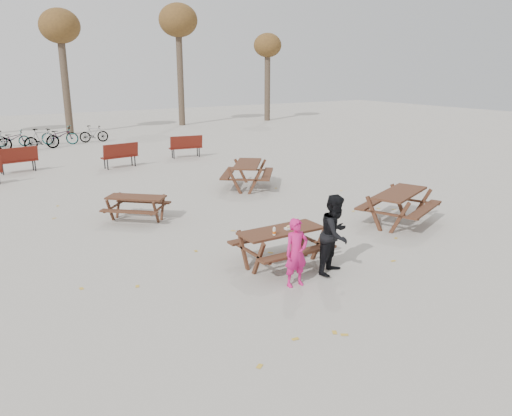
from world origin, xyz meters
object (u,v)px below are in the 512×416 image
food_tray (289,228)px  picnic_table_north (137,208)px  main_picnic_table (281,238)px  soda_bottle (274,232)px  adult (335,234)px  picnic_table_far (248,176)px  child (296,253)px  picnic_table_east (399,208)px

food_tray → picnic_table_north: 5.06m
main_picnic_table → picnic_table_north: bearing=108.0°
soda_bottle → adult: 1.22m
soda_bottle → picnic_table_far: (3.30, 6.54, -0.41)m
child → adult: adult is taller
child → picnic_table_far: size_ratio=0.65×
soda_bottle → child: (-0.04, -0.81, -0.18)m
child → picnic_table_far: 8.07m
picnic_table_north → picnic_table_far: 4.79m
soda_bottle → picnic_table_east: 4.71m
picnic_table_east → adult: bearing=-178.2°
adult → picnic_table_north: bearing=86.5°
adult → picnic_table_east: (3.60, 1.61, -0.38)m
main_picnic_table → child: (-0.37, -1.02, 0.08)m
food_tray → picnic_table_east: bearing=10.4°
food_tray → soda_bottle: 0.50m
main_picnic_table → picnic_table_north: size_ratio=1.16×
picnic_table_east → food_tray: bearing=168.1°
main_picnic_table → picnic_table_north: main_picnic_table is taller
soda_bottle → child: size_ratio=0.13×
picnic_table_far → food_tray: bearing=-166.7°
picnic_table_east → main_picnic_table: bearing=166.9°
main_picnic_table → soda_bottle: (-0.33, -0.22, 0.26)m
adult → picnic_table_far: bearing=47.5°
soda_bottle → adult: bearing=-35.1°
food_tray → child: size_ratio=0.14×
picnic_table_far → main_picnic_table: bearing=-168.0°
food_tray → soda_bottle: soda_bottle is taller
main_picnic_table → adult: (0.67, -0.92, 0.23)m
soda_bottle → picnic_table_north: bearing=103.7°
food_tray → child: 1.10m
food_tray → picnic_table_east: size_ratio=0.09×
child → picnic_table_north: child is taller
food_tray → picnic_table_east: picnic_table_east is taller
soda_bottle → picnic_table_far: 7.33m
child → adult: size_ratio=0.82×
main_picnic_table → adult: adult is taller
food_tray → soda_bottle: size_ratio=1.06×
soda_bottle → picnic_table_north: soda_bottle is taller
picnic_table_east → picnic_table_far: bearing=80.7°
picnic_table_east → picnic_table_north: (-5.80, 3.99, -0.10)m
main_picnic_table → picnic_table_far: bearing=64.8°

